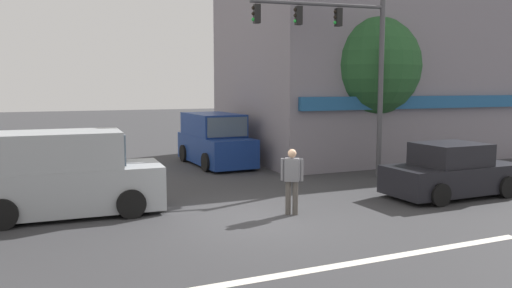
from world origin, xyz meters
The scene contains 9 objects.
ground_plane centered at (0.00, 0.00, 0.00)m, with size 120.00×120.00×0.00m, color #333335.
lane_marking_stripe centered at (0.00, -3.50, 0.00)m, with size 9.00×0.24×0.01m, color silver.
building_right_corner centered at (10.30, 9.03, 3.96)m, with size 13.74×8.49×7.92m.
street_tree centered at (7.36, 5.65, 4.01)m, with size 4.02×4.02×6.03m.
traffic_light_mast centered at (5.05, 3.76, 4.30)m, with size 4.86×0.80×6.20m.
van_crossing_rightbound centered at (1.87, 8.62, 1.01)m, with size 2.15×4.66×2.11m.
sedan_waiting_far centered at (6.29, 0.08, 0.71)m, with size 4.11×1.90×1.58m.
van_crossing_center centered at (-4.27, 2.32, 1.01)m, with size 4.68×2.20×2.11m.
pedestrian_mid_crossing centered at (0.98, 0.06, 0.95)m, with size 0.48×0.39×1.67m.
Camera 1 is at (-4.79, -10.85, 3.21)m, focal length 35.00 mm.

